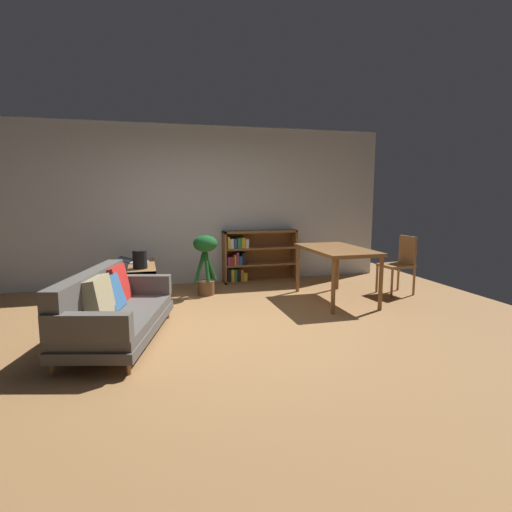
{
  "coord_description": "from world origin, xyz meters",
  "views": [
    {
      "loc": [
        -0.88,
        -4.5,
        1.57
      ],
      "look_at": [
        0.44,
        0.35,
        0.8
      ],
      "focal_mm": 28.95,
      "sensor_mm": 36.0,
      "label": 1
    }
  ],
  "objects_px": {
    "dining_chair_near": "(400,262)",
    "bookshelf": "(254,257)",
    "fabric_couch": "(110,309)",
    "potted_floor_plant": "(206,258)",
    "desk_speaker": "(140,259)",
    "dining_table": "(336,253)",
    "open_laptop": "(135,261)",
    "media_console": "(143,283)"
  },
  "relations": [
    {
      "from": "dining_chair_near",
      "to": "bookshelf",
      "type": "height_order",
      "value": "bookshelf"
    },
    {
      "from": "fabric_couch",
      "to": "potted_floor_plant",
      "type": "xyz_separation_m",
      "value": [
        1.27,
        1.75,
        0.23
      ]
    },
    {
      "from": "desk_speaker",
      "to": "dining_table",
      "type": "xyz_separation_m",
      "value": [
        2.76,
        -0.41,
        0.04
      ]
    },
    {
      "from": "dining_table",
      "to": "bookshelf",
      "type": "height_order",
      "value": "bookshelf"
    },
    {
      "from": "open_laptop",
      "to": "dining_table",
      "type": "bearing_deg",
      "value": -18.66
    },
    {
      "from": "dining_chair_near",
      "to": "dining_table",
      "type": "bearing_deg",
      "value": -174.06
    },
    {
      "from": "desk_speaker",
      "to": "dining_table",
      "type": "height_order",
      "value": "desk_speaker"
    },
    {
      "from": "media_console",
      "to": "bookshelf",
      "type": "height_order",
      "value": "bookshelf"
    },
    {
      "from": "media_console",
      "to": "potted_floor_plant",
      "type": "distance_m",
      "value": 1.0
    },
    {
      "from": "bookshelf",
      "to": "open_laptop",
      "type": "bearing_deg",
      "value": -162.55
    },
    {
      "from": "fabric_couch",
      "to": "potted_floor_plant",
      "type": "bearing_deg",
      "value": 54.09
    },
    {
      "from": "media_console",
      "to": "open_laptop",
      "type": "distance_m",
      "value": 0.37
    },
    {
      "from": "fabric_couch",
      "to": "media_console",
      "type": "xyz_separation_m",
      "value": [
        0.32,
        1.69,
        -0.09
      ]
    },
    {
      "from": "open_laptop",
      "to": "dining_chair_near",
      "type": "height_order",
      "value": "dining_chair_near"
    },
    {
      "from": "fabric_couch",
      "to": "dining_chair_near",
      "type": "xyz_separation_m",
      "value": [
        4.22,
        1.06,
        0.15
      ]
    },
    {
      "from": "dining_table",
      "to": "bookshelf",
      "type": "distance_m",
      "value": 1.81
    },
    {
      "from": "open_laptop",
      "to": "desk_speaker",
      "type": "distance_m",
      "value": 0.57
    },
    {
      "from": "dining_chair_near",
      "to": "bookshelf",
      "type": "xyz_separation_m",
      "value": [
        -1.98,
        1.48,
        -0.06
      ]
    },
    {
      "from": "desk_speaker",
      "to": "bookshelf",
      "type": "relative_size",
      "value": 0.19
    },
    {
      "from": "dining_chair_near",
      "to": "fabric_couch",
      "type": "bearing_deg",
      "value": -165.97
    },
    {
      "from": "fabric_couch",
      "to": "dining_table",
      "type": "height_order",
      "value": "dining_table"
    },
    {
      "from": "dining_table",
      "to": "bookshelf",
      "type": "bearing_deg",
      "value": 117.19
    },
    {
      "from": "media_console",
      "to": "dining_chair_near",
      "type": "height_order",
      "value": "dining_chair_near"
    },
    {
      "from": "open_laptop",
      "to": "dining_table",
      "type": "height_order",
      "value": "dining_table"
    },
    {
      "from": "desk_speaker",
      "to": "dining_table",
      "type": "bearing_deg",
      "value": -8.48
    },
    {
      "from": "bookshelf",
      "to": "potted_floor_plant",
      "type": "bearing_deg",
      "value": -141.37
    },
    {
      "from": "media_console",
      "to": "dining_chair_near",
      "type": "distance_m",
      "value": 3.96
    },
    {
      "from": "media_console",
      "to": "bookshelf",
      "type": "xyz_separation_m",
      "value": [
        1.92,
        0.84,
        0.18
      ]
    },
    {
      "from": "dining_chair_near",
      "to": "bookshelf",
      "type": "bearing_deg",
      "value": 143.25
    },
    {
      "from": "open_laptop",
      "to": "media_console",
      "type": "bearing_deg",
      "value": -63.55
    },
    {
      "from": "fabric_couch",
      "to": "media_console",
      "type": "distance_m",
      "value": 1.72
    },
    {
      "from": "desk_speaker",
      "to": "dining_chair_near",
      "type": "height_order",
      "value": "dining_chair_near"
    },
    {
      "from": "open_laptop",
      "to": "desk_speaker",
      "type": "xyz_separation_m",
      "value": [
        0.09,
        -0.55,
        0.11
      ]
    },
    {
      "from": "media_console",
      "to": "desk_speaker",
      "type": "relative_size",
      "value": 4.76
    },
    {
      "from": "open_laptop",
      "to": "bookshelf",
      "type": "distance_m",
      "value": 2.13
    },
    {
      "from": "fabric_couch",
      "to": "dining_chair_near",
      "type": "height_order",
      "value": "dining_chair_near"
    },
    {
      "from": "open_laptop",
      "to": "dining_table",
      "type": "relative_size",
      "value": 0.36
    },
    {
      "from": "fabric_couch",
      "to": "desk_speaker",
      "type": "xyz_separation_m",
      "value": [
        0.3,
        1.35,
        0.31
      ]
    },
    {
      "from": "open_laptop",
      "to": "potted_floor_plant",
      "type": "height_order",
      "value": "potted_floor_plant"
    },
    {
      "from": "desk_speaker",
      "to": "potted_floor_plant",
      "type": "xyz_separation_m",
      "value": [
        0.97,
        0.41,
        -0.08
      ]
    },
    {
      "from": "desk_speaker",
      "to": "potted_floor_plant",
      "type": "bearing_deg",
      "value": 22.87
    },
    {
      "from": "desk_speaker",
      "to": "potted_floor_plant",
      "type": "distance_m",
      "value": 1.05
    }
  ]
}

